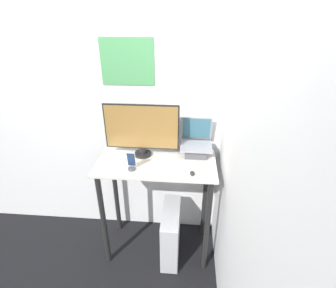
{
  "coord_description": "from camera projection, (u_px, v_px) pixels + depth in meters",
  "views": [
    {
      "loc": [
        0.27,
        -1.68,
        2.25
      ],
      "look_at": [
        0.1,
        0.27,
        1.22
      ],
      "focal_mm": 28.0,
      "sensor_mm": 36.0,
      "label": 1
    }
  ],
  "objects": [
    {
      "name": "ground_plane",
      "position": [
        155.0,
        267.0,
        2.55
      ],
      "size": [
        12.0,
        12.0,
        0.0
      ],
      "primitive_type": "plane",
      "color": "black"
    },
    {
      "name": "wall_back",
      "position": [
        160.0,
        119.0,
        2.5
      ],
      "size": [
        6.0,
        0.06,
        2.6
      ],
      "color": "silver",
      "rests_on": "ground_plane"
    },
    {
      "name": "wall_side_right",
      "position": [
        234.0,
        154.0,
        1.9
      ],
      "size": [
        0.05,
        6.0,
        2.6
      ],
      "color": "silver",
      "rests_on": "ground_plane"
    },
    {
      "name": "desk",
      "position": [
        157.0,
        185.0,
        2.42
      ],
      "size": [
        1.05,
        0.54,
        1.04
      ],
      "color": "beige",
      "rests_on": "ground_plane"
    },
    {
      "name": "laptop",
      "position": [
        196.0,
        146.0,
        2.38
      ],
      "size": [
        0.28,
        0.26,
        0.33
      ],
      "color": "#4C4C51",
      "rests_on": "desk"
    },
    {
      "name": "monitor",
      "position": [
        142.0,
        130.0,
        2.3
      ],
      "size": [
        0.66,
        0.16,
        0.49
      ],
      "color": "black",
      "rests_on": "desk"
    },
    {
      "name": "keyboard",
      "position": [
        163.0,
        172.0,
        2.15
      ],
      "size": [
        0.35,
        0.1,
        0.02
      ],
      "color": "white",
      "rests_on": "desk"
    },
    {
      "name": "mouse",
      "position": [
        192.0,
        173.0,
        2.12
      ],
      "size": [
        0.04,
        0.06,
        0.03
      ],
      "color": "#262626",
      "rests_on": "desk"
    },
    {
      "name": "cell_phone",
      "position": [
        131.0,
        163.0,
        2.17
      ],
      "size": [
        0.07,
        0.06,
        0.17
      ],
      "color": "#4C4C51",
      "rests_on": "desk"
    },
    {
      "name": "computer_tower",
      "position": [
        171.0,
        233.0,
        2.57
      ],
      "size": [
        0.16,
        0.5,
        0.55
      ],
      "color": "silver",
      "rests_on": "ground_plane"
    }
  ]
}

